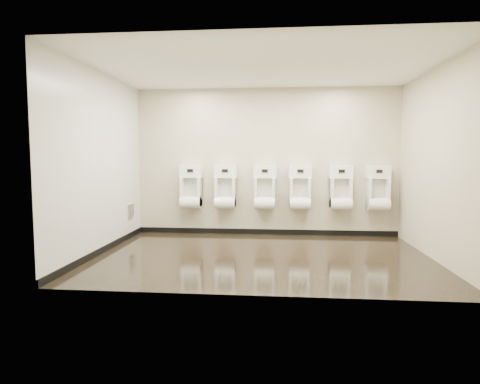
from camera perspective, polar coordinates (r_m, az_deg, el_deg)
The scene contains 16 objects.
ground at distance 6.15m, azimuth 3.15°, elevation -9.08°, with size 5.00×3.50×0.00m, color black.
ceiling at distance 6.11m, azimuth 3.28°, elevation 17.34°, with size 5.00×3.50×0.00m, color white.
back_wall at distance 7.71m, azimuth 3.68°, elevation 4.27°, with size 5.00×0.02×2.80m, color #BDB496.
front_wall at distance 4.22m, azimuth 2.36°, elevation 3.74°, with size 5.00×0.02×2.80m, color #BDB496.
left_wall at distance 6.55m, azimuth -19.27°, elevation 3.89°, with size 0.02×3.50×2.80m, color #BDB496.
right_wall at distance 6.38m, azimuth 26.30°, elevation 3.64°, with size 0.02×3.50×2.80m, color #BDB496.
tile_overlay_left at distance 6.55m, azimuth -19.23°, elevation 3.89°, with size 0.01×3.50×2.80m, color silver.
skirting_back at distance 7.83m, azimuth 3.62°, elevation -5.65°, with size 5.00×0.02×0.10m, color black.
skirting_left at distance 6.70m, azimuth -18.84°, elevation -7.73°, with size 0.02×3.50×0.10m, color black.
access_panel at distance 7.71m, azimuth -15.26°, elevation -2.60°, with size 0.04×0.25×0.25m.
urinal_0 at distance 7.77m, azimuth -6.98°, elevation 0.30°, with size 0.44×0.33×0.82m.
urinal_1 at distance 7.65m, azimuth -2.09°, elevation 0.26°, with size 0.44×0.33×0.82m.
urinal_2 at distance 7.59m, azimuth 3.55°, elevation 0.22°, with size 0.44×0.33×0.82m.
urinal_3 at distance 7.60m, azimuth 8.53°, elevation 0.18°, with size 0.44×0.33×0.82m.
urinal_4 at distance 7.68m, azimuth 14.14°, elevation 0.13°, with size 0.44×0.33×0.82m.
urinal_5 at distance 7.81m, azimuth 19.04°, elevation 0.09°, with size 0.44×0.33×0.82m.
Camera 1 is at (0.21, -5.96, 1.49)m, focal length 30.00 mm.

